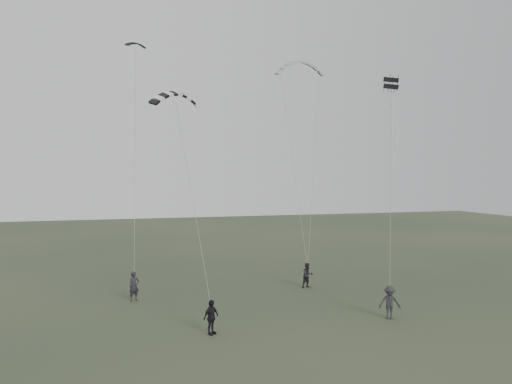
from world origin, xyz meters
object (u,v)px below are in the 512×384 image
object	(u,v)px
flyer_left	(134,286)
kite_pale_large	(300,62)
flyer_center	(211,317)
kite_box	(391,83)
flyer_far	(390,302)
kite_striped	(176,94)
flyer_right	(308,275)
kite_dark_small	(136,43)

from	to	relation	value
flyer_left	kite_pale_large	bearing A→B (deg)	2.09
flyer_center	kite_box	distance (m)	19.06
flyer_far	kite_box	world-z (taller)	kite_box
flyer_left	kite_striped	xyz separation A→B (m)	(2.50, -2.61, 12.46)
flyer_right	flyer_far	distance (m)	8.92
kite_pale_large	flyer_far	bearing A→B (deg)	-85.10
flyer_center	kite_box	bearing A→B (deg)	-20.72
kite_striped	kite_box	distance (m)	14.11
flyer_far	flyer_left	bearing A→B (deg)	171.81
kite_pale_large	kite_box	bearing A→B (deg)	-74.16
kite_box	kite_pale_large	bearing A→B (deg)	92.73
flyer_far	kite_pale_large	distance (m)	23.19
flyer_left	kite_box	world-z (taller)	kite_box
flyer_right	kite_box	world-z (taller)	kite_box
flyer_right	kite_striped	world-z (taller)	kite_striped
flyer_center	kite_pale_large	distance (m)	25.60
flyer_left	kite_dark_small	bearing A→B (deg)	60.33
kite_dark_small	kite_striped	xyz separation A→B (m)	(2.03, -7.13, -4.72)
kite_striped	kite_box	xyz separation A→B (m)	(13.94, -1.95, 1.02)
flyer_center	flyer_far	bearing A→B (deg)	-37.84
flyer_center	kite_striped	bearing A→B (deg)	63.58
flyer_left	kite_dark_small	xyz separation A→B (m)	(0.47, 4.52, 17.18)
flyer_center	flyer_far	size ratio (longest dim) A/B	0.95
flyer_far	kite_pale_large	bearing A→B (deg)	111.21
kite_pale_large	kite_box	distance (m)	12.33
kite_box	flyer_center	bearing A→B (deg)	-170.31
kite_pale_large	flyer_right	bearing A→B (deg)	-99.85
flyer_left	flyer_center	world-z (taller)	flyer_left
kite_box	flyer_right	bearing A→B (deg)	121.94
flyer_center	flyer_right	bearing A→B (deg)	6.81
flyer_far	kite_dark_small	distance (m)	25.50
flyer_far	kite_striped	xyz separation A→B (m)	(-11.60, 5.87, 12.47)
flyer_far	kite_box	xyz separation A→B (m)	(2.34, 3.91, 13.49)
kite_pale_large	kite_striped	size ratio (longest dim) A/B	1.36
kite_striped	kite_box	bearing A→B (deg)	-25.28
flyer_right	kite_box	size ratio (longest dim) A/B	2.49
flyer_right	flyer_far	size ratio (longest dim) A/B	0.96
kite_pale_large	kite_box	world-z (taller)	kite_pale_large
flyer_center	kite_dark_small	distance (m)	21.72
kite_dark_small	flyer_center	bearing A→B (deg)	-99.07
flyer_right	kite_pale_large	xyz separation A→B (m)	(1.98, 6.73, 17.28)
flyer_left	flyer_right	xyz separation A→B (m)	(12.56, 0.30, -0.06)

